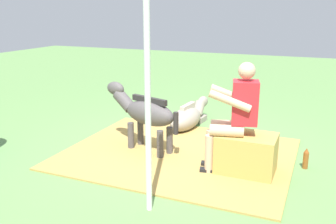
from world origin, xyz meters
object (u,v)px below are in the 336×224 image
at_px(hay_bale, 246,154).
at_px(pony_standing, 145,113).
at_px(person_seated, 235,113).
at_px(soda_bottle, 306,159).
at_px(pony_lying, 188,117).
at_px(tent_pole_left, 148,89).

bearing_deg(hay_bale, pony_standing, -7.68).
height_order(person_seated, soda_bottle, person_seated).
distance_m(pony_lying, tent_pole_left, 2.94).
xyz_separation_m(hay_bale, person_seated, (0.16, 0.03, 0.52)).
height_order(pony_standing, tent_pole_left, tent_pole_left).
xyz_separation_m(hay_bale, tent_pole_left, (0.72, 1.26, 1.01)).
bearing_deg(hay_bale, soda_bottle, -147.60).
bearing_deg(hay_bale, person_seated, 9.46).
distance_m(pony_standing, tent_pole_left, 1.78).
distance_m(person_seated, pony_lying, 1.92).
height_order(hay_bale, tent_pole_left, tent_pole_left).
distance_m(pony_lying, soda_bottle, 2.20).
xyz_separation_m(person_seated, tent_pole_left, (0.56, 1.23, 0.49)).
xyz_separation_m(person_seated, soda_bottle, (-0.84, -0.46, -0.63)).
relative_size(person_seated, soda_bottle, 5.01).
height_order(hay_bale, pony_standing, pony_standing).
xyz_separation_m(hay_bale, pony_standing, (1.48, -0.20, 0.32)).
distance_m(person_seated, soda_bottle, 1.15).
height_order(hay_bale, person_seated, person_seated).
relative_size(person_seated, tent_pole_left, 0.55).
xyz_separation_m(pony_standing, pony_lying, (-0.20, -1.23, -0.38)).
xyz_separation_m(pony_standing, soda_bottle, (-2.16, -0.23, -0.43)).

